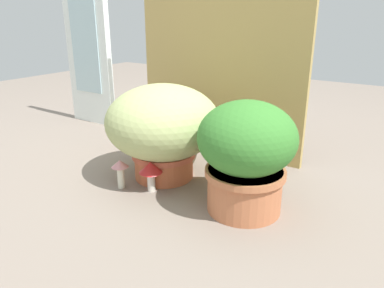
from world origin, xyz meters
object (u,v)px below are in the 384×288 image
object	(u,v)px
grass_planter	(163,126)
mushroom_ornament_red	(151,170)
leafy_planter	(246,153)
mushroom_ornament_pink	(120,168)
cat	(179,145)

from	to	relation	value
grass_planter	mushroom_ornament_red	bearing A→B (deg)	-72.86
leafy_planter	mushroom_ornament_red	bearing A→B (deg)	-169.50
grass_planter	leafy_planter	size ratio (longest dim) A/B	1.18
mushroom_ornament_pink	mushroom_ornament_red	size ratio (longest dim) A/B	0.97
mushroom_ornament_red	grass_planter	bearing A→B (deg)	107.14
leafy_planter	mushroom_ornament_pink	distance (m)	0.54
cat	mushroom_ornament_red	world-z (taller)	cat
mushroom_ornament_pink	mushroom_ornament_red	xyz separation A→B (m)	(0.12, 0.05, 0.01)
mushroom_ornament_pink	cat	bearing A→B (deg)	72.01
leafy_planter	mushroom_ornament_red	distance (m)	0.41
cat	grass_planter	bearing A→B (deg)	-97.85
leafy_planter	cat	size ratio (longest dim) A/B	1.30
grass_planter	leafy_planter	world-z (taller)	grass_planter
mushroom_ornament_pink	leafy_planter	bearing A→B (deg)	13.20
leafy_planter	mushroom_ornament_red	world-z (taller)	leafy_planter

